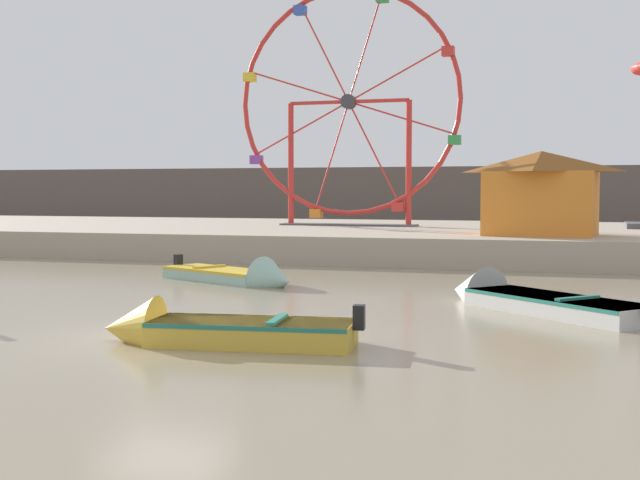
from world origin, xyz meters
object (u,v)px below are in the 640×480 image
motorboat_pale_grey (518,299)px  carnival_booth_orange_canopy (541,192)px  ferris_wheel_red_frame (349,106)px  motorboat_seafoam (243,277)px  motorboat_mustard_yellow (206,330)px

motorboat_pale_grey → carnival_booth_orange_canopy: (-0.09, 12.71, 2.53)m
motorboat_pale_grey → ferris_wheel_red_frame: size_ratio=0.47×
motorboat_seafoam → ferris_wheel_red_frame: bearing=120.3°
motorboat_mustard_yellow → ferris_wheel_red_frame: 26.73m
motorboat_pale_grey → ferris_wheel_red_frame: bearing=-21.4°
motorboat_seafoam → motorboat_mustard_yellow: size_ratio=1.04×
ferris_wheel_red_frame → motorboat_mustard_yellow: bearing=-80.5°
motorboat_pale_grey → motorboat_mustard_yellow: (-5.15, -6.53, 0.02)m
motorboat_mustard_yellow → carnival_booth_orange_canopy: size_ratio=1.06×
motorboat_seafoam → motorboat_pale_grey: motorboat_pale_grey is taller
motorboat_pale_grey → motorboat_mustard_yellow: 8.32m
motorboat_mustard_yellow → ferris_wheel_red_frame: bearing=-87.4°
motorboat_seafoam → motorboat_pale_grey: (8.34, -2.92, 0.02)m
motorboat_pale_grey → motorboat_seafoam: bearing=22.9°
motorboat_mustard_yellow → motorboat_seafoam: bearing=-78.3°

